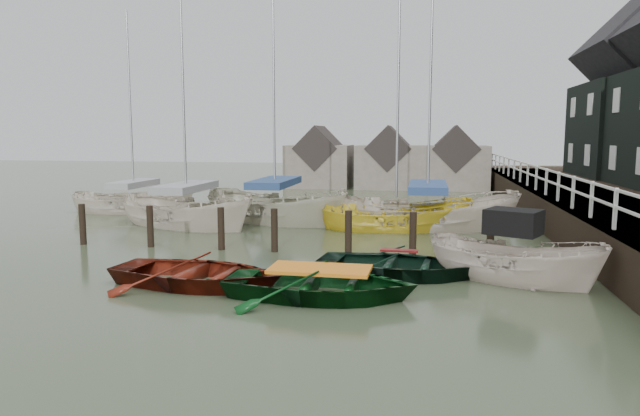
% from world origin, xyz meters
% --- Properties ---
extents(ground, '(120.00, 120.00, 0.00)m').
position_xyz_m(ground, '(0.00, 0.00, 0.00)').
color(ground, '#333C26').
rests_on(ground, ground).
extents(pier, '(3.04, 32.00, 2.70)m').
position_xyz_m(pier, '(9.48, 10.00, 0.71)').
color(pier, black).
rests_on(pier, ground).
extents(mooring_pilings, '(13.72, 0.22, 1.80)m').
position_xyz_m(mooring_pilings, '(-1.11, 3.00, 0.50)').
color(mooring_pilings, black).
rests_on(mooring_pilings, ground).
extents(far_sheds, '(14.00, 4.08, 4.39)m').
position_xyz_m(far_sheds, '(0.83, 26.00, 1.86)').
color(far_sheds, '#665B51').
rests_on(far_sheds, ground).
extents(rowboat_red, '(4.79, 3.67, 0.92)m').
position_xyz_m(rowboat_red, '(-2.00, -1.40, 0.00)').
color(rowboat_red, '#55170C').
rests_on(rowboat_red, ground).
extents(rowboat_green, '(4.53, 3.26, 0.93)m').
position_xyz_m(rowboat_green, '(1.20, -1.89, 0.00)').
color(rowboat_green, black).
rests_on(rowboat_green, ground).
extents(rowboat_dkgreen, '(4.60, 3.50, 0.89)m').
position_xyz_m(rowboat_dkgreen, '(2.90, 0.52, 0.00)').
color(rowboat_dkgreen, black).
rests_on(rowboat_dkgreen, ground).
extents(motorboat, '(4.86, 3.57, 2.72)m').
position_xyz_m(motorboat, '(5.80, 0.52, 0.09)').
color(motorboat, beige).
rests_on(motorboat, ground).
extents(sailboat_a, '(7.45, 5.15, 11.73)m').
position_xyz_m(sailboat_a, '(-6.15, 7.46, 0.06)').
color(sailboat_a, beige).
rests_on(sailboat_a, ground).
extents(sailboat_b, '(7.91, 5.57, 12.72)m').
position_xyz_m(sailboat_b, '(-2.87, 9.33, 0.06)').
color(sailboat_b, beige).
rests_on(sailboat_b, ground).
extents(sailboat_c, '(6.29, 2.96, 10.12)m').
position_xyz_m(sailboat_c, '(2.42, 8.12, 0.01)').
color(sailboat_c, yellow).
rests_on(sailboat_c, ground).
extents(sailboat_d, '(7.55, 3.43, 13.51)m').
position_xyz_m(sailboat_d, '(3.65, 8.64, 0.06)').
color(sailboat_d, beige).
rests_on(sailboat_d, ground).
extents(sailboat_e, '(6.27, 3.48, 10.69)m').
position_xyz_m(sailboat_e, '(-10.42, 11.00, 0.06)').
color(sailboat_e, beige).
rests_on(sailboat_e, ground).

